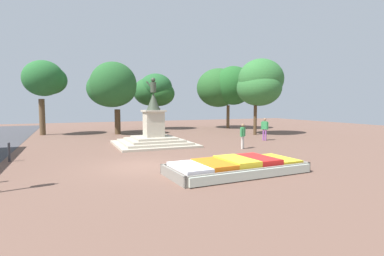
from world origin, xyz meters
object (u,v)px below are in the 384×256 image
object	(u,v)px
flower_planter	(237,167)
pedestrian_with_handbag	(265,127)
statue_monument	(154,134)
kerb_bollard_north	(9,151)
pedestrian_near_planter	(243,134)

from	to	relation	value
flower_planter	pedestrian_with_handbag	bearing A→B (deg)	48.25
statue_monument	kerb_bollard_north	xyz separation A→B (m)	(-8.34, -3.11, -0.25)
flower_planter	kerb_bollard_north	distance (m)	11.36
flower_planter	statue_monument	size ratio (longest dim) A/B	1.13
pedestrian_near_planter	flower_planter	bearing A→B (deg)	-124.26
pedestrian_near_planter	pedestrian_with_handbag	bearing A→B (deg)	37.86
statue_monument	kerb_bollard_north	world-z (taller)	statue_monument
statue_monument	pedestrian_with_handbag	bearing A→B (deg)	-5.79
pedestrian_with_handbag	kerb_bollard_north	xyz separation A→B (m)	(-17.12, -2.22, -0.53)
kerb_bollard_north	pedestrian_near_planter	bearing A→B (deg)	-3.76
pedestrian_with_handbag	flower_planter	bearing A→B (deg)	-131.75
pedestrian_near_planter	kerb_bollard_north	xyz separation A→B (m)	(-13.15, 0.86, -0.43)
flower_planter	statue_monument	xyz separation A→B (m)	(-0.90, 9.72, 0.50)
flower_planter	pedestrian_near_planter	size ratio (longest dim) A/B	3.67
kerb_bollard_north	flower_planter	bearing A→B (deg)	-35.58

